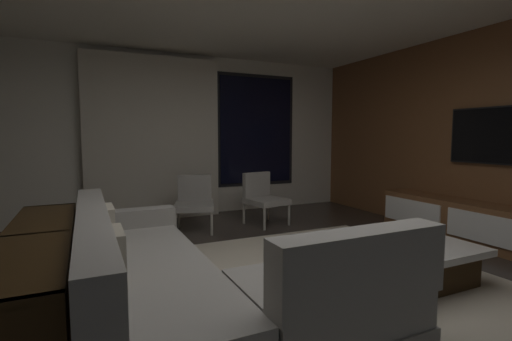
{
  "coord_description": "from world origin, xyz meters",
  "views": [
    {
      "loc": [
        -1.56,
        -2.49,
        1.33
      ],
      "look_at": [
        0.23,
        1.32,
        0.94
      ],
      "focal_mm": 25.6,
      "sensor_mm": 36.0,
      "label": 1
    }
  ],
  "objects_px": {
    "sectional_couch": "(188,286)",
    "console_table_behind_couch": "(39,285)",
    "mounted_tv": "(499,135)",
    "accent_chair_near_window": "(263,196)",
    "accent_chair_by_curtain": "(194,200)",
    "book_stack_on_coffee_table": "(387,238)",
    "coffee_table": "(396,258)",
    "media_console": "(501,230)"
  },
  "relations": [
    {
      "from": "sectional_couch",
      "to": "console_table_behind_couch",
      "type": "relative_size",
      "value": 1.19
    },
    {
      "from": "mounted_tv",
      "to": "console_table_behind_couch",
      "type": "bearing_deg",
      "value": -178.13
    },
    {
      "from": "sectional_couch",
      "to": "mounted_tv",
      "type": "height_order",
      "value": "mounted_tv"
    },
    {
      "from": "accent_chair_near_window",
      "to": "accent_chair_by_curtain",
      "type": "distance_m",
      "value": 1.06
    },
    {
      "from": "book_stack_on_coffee_table",
      "to": "accent_chair_by_curtain",
      "type": "bearing_deg",
      "value": 114.75
    },
    {
      "from": "book_stack_on_coffee_table",
      "to": "accent_chair_near_window",
      "type": "distance_m",
      "value": 2.45
    },
    {
      "from": "coffee_table",
      "to": "accent_chair_by_curtain",
      "type": "height_order",
      "value": "accent_chair_by_curtain"
    },
    {
      "from": "media_console",
      "to": "console_table_behind_couch",
      "type": "height_order",
      "value": "console_table_behind_couch"
    },
    {
      "from": "accent_chair_by_curtain",
      "to": "media_console",
      "type": "bearing_deg",
      "value": -40.38
    },
    {
      "from": "sectional_couch",
      "to": "accent_chair_near_window",
      "type": "xyz_separation_m",
      "value": [
        1.83,
        2.52,
        0.14
      ]
    },
    {
      "from": "coffee_table",
      "to": "accent_chair_near_window",
      "type": "distance_m",
      "value": 2.52
    },
    {
      "from": "accent_chair_by_curtain",
      "to": "console_table_behind_couch",
      "type": "bearing_deg",
      "value": -124.46
    },
    {
      "from": "accent_chair_near_window",
      "to": "mounted_tv",
      "type": "relative_size",
      "value": 0.64
    },
    {
      "from": "media_console",
      "to": "accent_chair_by_curtain",
      "type": "bearing_deg",
      "value": 139.62
    },
    {
      "from": "sectional_couch",
      "to": "media_console",
      "type": "xyz_separation_m",
      "value": [
        3.71,
        0.09,
        -0.04
      ]
    },
    {
      "from": "coffee_table",
      "to": "accent_chair_by_curtain",
      "type": "xyz_separation_m",
      "value": [
        -1.23,
        2.56,
        0.25
      ]
    },
    {
      "from": "sectional_couch",
      "to": "book_stack_on_coffee_table",
      "type": "distance_m",
      "value": 1.94
    },
    {
      "from": "accent_chair_near_window",
      "to": "console_table_behind_couch",
      "type": "distance_m",
      "value": 3.64
    },
    {
      "from": "coffee_table",
      "to": "accent_chair_near_window",
      "type": "height_order",
      "value": "accent_chair_near_window"
    },
    {
      "from": "book_stack_on_coffee_table",
      "to": "media_console",
      "type": "height_order",
      "value": "media_console"
    },
    {
      "from": "sectional_couch",
      "to": "book_stack_on_coffee_table",
      "type": "xyz_separation_m",
      "value": [
        1.93,
        0.07,
        0.09
      ]
    },
    {
      "from": "coffee_table",
      "to": "book_stack_on_coffee_table",
      "type": "bearing_deg",
      "value": 145.53
    },
    {
      "from": "coffee_table",
      "to": "book_stack_on_coffee_table",
      "type": "height_order",
      "value": "book_stack_on_coffee_table"
    },
    {
      "from": "accent_chair_near_window",
      "to": "mounted_tv",
      "type": "xyz_separation_m",
      "value": [
        2.06,
        -2.23,
        0.92
      ]
    },
    {
      "from": "sectional_couch",
      "to": "media_console",
      "type": "bearing_deg",
      "value": 1.38
    },
    {
      "from": "sectional_couch",
      "to": "book_stack_on_coffee_table",
      "type": "bearing_deg",
      "value": 2.21
    },
    {
      "from": "book_stack_on_coffee_table",
      "to": "accent_chair_by_curtain",
      "type": "xyz_separation_m",
      "value": [
        -1.16,
        2.51,
        0.05
      ]
    },
    {
      "from": "console_table_behind_couch",
      "to": "accent_chair_by_curtain",
      "type": "bearing_deg",
      "value": 55.54
    },
    {
      "from": "mounted_tv",
      "to": "media_console",
      "type": "bearing_deg",
      "value": -132.37
    },
    {
      "from": "book_stack_on_coffee_table",
      "to": "accent_chair_near_window",
      "type": "bearing_deg",
      "value": 92.39
    },
    {
      "from": "media_console",
      "to": "mounted_tv",
      "type": "height_order",
      "value": "mounted_tv"
    },
    {
      "from": "accent_chair_by_curtain",
      "to": "book_stack_on_coffee_table",
      "type": "bearing_deg",
      "value": -65.25
    },
    {
      "from": "book_stack_on_coffee_table",
      "to": "sectional_couch",
      "type": "bearing_deg",
      "value": -177.79
    },
    {
      "from": "accent_chair_by_curtain",
      "to": "media_console",
      "type": "height_order",
      "value": "accent_chair_by_curtain"
    },
    {
      "from": "sectional_couch",
      "to": "accent_chair_by_curtain",
      "type": "relative_size",
      "value": 3.21
    },
    {
      "from": "coffee_table",
      "to": "console_table_behind_couch",
      "type": "bearing_deg",
      "value": 177.9
    },
    {
      "from": "book_stack_on_coffee_table",
      "to": "accent_chair_near_window",
      "type": "xyz_separation_m",
      "value": [
        -0.1,
        2.45,
        0.05
      ]
    },
    {
      "from": "media_console",
      "to": "sectional_couch",
      "type": "bearing_deg",
      "value": -178.62
    },
    {
      "from": "accent_chair_near_window",
      "to": "media_console",
      "type": "height_order",
      "value": "accent_chair_near_window"
    },
    {
      "from": "book_stack_on_coffee_table",
      "to": "accent_chair_by_curtain",
      "type": "height_order",
      "value": "accent_chair_by_curtain"
    },
    {
      "from": "accent_chair_near_window",
      "to": "coffee_table",
      "type": "bearing_deg",
      "value": -85.98
    },
    {
      "from": "media_console",
      "to": "console_table_behind_couch",
      "type": "bearing_deg",
      "value": 179.49
    }
  ]
}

